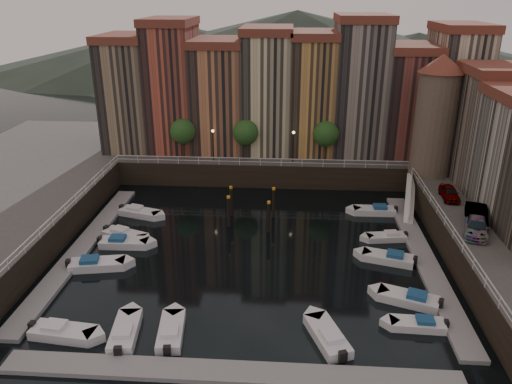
# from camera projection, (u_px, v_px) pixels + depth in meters

# --- Properties ---
(ground) EXTENTS (200.00, 200.00, 0.00)m
(ground) POSITION_uv_depth(u_px,v_px,m) (250.00, 249.00, 48.08)
(ground) COLOR black
(ground) RESTS_ON ground
(quay_far) EXTENTS (80.00, 20.00, 3.00)m
(quay_far) POSITION_uv_depth(u_px,v_px,m) (265.00, 153.00, 71.56)
(quay_far) COLOR black
(quay_far) RESTS_ON ground
(dock_left) EXTENTS (2.00, 28.00, 0.35)m
(dock_left) POSITION_uv_depth(u_px,v_px,m) (82.00, 247.00, 48.11)
(dock_left) COLOR gray
(dock_left) RESTS_ON ground
(dock_right) EXTENTS (2.00, 28.00, 0.35)m
(dock_right) POSITION_uv_depth(u_px,v_px,m) (424.00, 258.00, 46.06)
(dock_right) COLOR gray
(dock_right) RESTS_ON ground
(dock_near) EXTENTS (30.00, 2.00, 0.35)m
(dock_near) POSITION_uv_depth(u_px,v_px,m) (230.00, 373.00, 32.29)
(dock_near) COLOR gray
(dock_near) RESTS_ON ground
(mountains) EXTENTS (145.00, 100.00, 18.00)m
(mountains) POSITION_uv_depth(u_px,v_px,m) (285.00, 46.00, 146.73)
(mountains) COLOR #2D382D
(mountains) RESTS_ON ground
(far_terrace) EXTENTS (48.70, 10.30, 17.50)m
(far_terrace) POSITION_uv_depth(u_px,v_px,m) (289.00, 90.00, 65.49)
(far_terrace) COLOR #867255
(far_terrace) RESTS_ON quay_far
(corner_tower) EXTENTS (5.20, 5.20, 13.80)m
(corner_tower) POSITION_uv_depth(u_px,v_px,m) (436.00, 114.00, 56.40)
(corner_tower) COLOR #6B5B4C
(corner_tower) RESTS_ON quay_right
(promenade_trees) EXTENTS (21.20, 3.20, 5.20)m
(promenade_trees) POSITION_uv_depth(u_px,v_px,m) (251.00, 133.00, 62.52)
(promenade_trees) COLOR black
(promenade_trees) RESTS_ON quay_far
(street_lamps) EXTENTS (10.36, 0.36, 4.18)m
(street_lamps) POSITION_uv_depth(u_px,v_px,m) (253.00, 140.00, 61.83)
(street_lamps) COLOR black
(street_lamps) RESTS_ON quay_far
(railings) EXTENTS (36.08, 34.04, 0.52)m
(railings) POSITION_uv_depth(u_px,v_px,m) (254.00, 194.00, 51.17)
(railings) COLOR white
(railings) RESTS_ON ground
(gangway) EXTENTS (2.78, 8.32, 3.73)m
(gangway) POSITION_uv_depth(u_px,v_px,m) (410.00, 196.00, 55.52)
(gangway) COLOR white
(gangway) RESTS_ON ground
(mooring_pilings) EXTENTS (5.01, 4.19, 3.78)m
(mooring_pilings) POSITION_uv_depth(u_px,v_px,m) (250.00, 208.00, 52.96)
(mooring_pilings) COLOR black
(mooring_pilings) RESTS_ON ground
(boat_left_0) EXTENTS (5.05, 2.30, 1.14)m
(boat_left_0) POSITION_uv_depth(u_px,v_px,m) (62.00, 332.00, 35.79)
(boat_left_0) COLOR silver
(boat_left_0) RESTS_ON ground
(boat_left_1) EXTENTS (5.25, 2.71, 1.18)m
(boat_left_1) POSITION_uv_depth(u_px,v_px,m) (96.00, 264.00, 44.63)
(boat_left_1) COLOR silver
(boat_left_1) RESTS_ON ground
(boat_left_2) EXTENTS (4.96, 1.94, 1.13)m
(boat_left_2) POSITION_uv_depth(u_px,v_px,m) (123.00, 243.00, 48.49)
(boat_left_2) COLOR silver
(boat_left_2) RESTS_ON ground
(boat_left_3) EXTENTS (4.91, 3.26, 1.11)m
(boat_left_3) POSITION_uv_depth(u_px,v_px,m) (124.00, 235.00, 50.05)
(boat_left_3) COLOR silver
(boat_left_3) RESTS_ON ground
(boat_left_4) EXTENTS (4.98, 3.01, 1.12)m
(boat_left_4) POSITION_uv_depth(u_px,v_px,m) (139.00, 212.00, 55.11)
(boat_left_4) COLOR silver
(boat_left_4) RESTS_ON ground
(boat_right_0) EXTENTS (4.24, 1.68, 0.97)m
(boat_right_0) POSITION_uv_depth(u_px,v_px,m) (419.00, 324.00, 36.71)
(boat_right_0) COLOR silver
(boat_right_0) RESTS_ON ground
(boat_right_1) EXTENTS (5.09, 3.37, 1.15)m
(boat_right_1) POSITION_uv_depth(u_px,v_px,m) (410.00, 299.00, 39.64)
(boat_right_1) COLOR silver
(boat_right_1) RESTS_ON ground
(boat_right_2) EXTENTS (5.01, 2.99, 1.12)m
(boat_right_2) POSITION_uv_depth(u_px,v_px,m) (389.00, 258.00, 45.71)
(boat_right_2) COLOR silver
(boat_right_2) RESTS_ON ground
(boat_right_3) EXTENTS (4.21, 2.05, 0.94)m
(boat_right_3) POSITION_uv_depth(u_px,v_px,m) (387.00, 237.00, 49.73)
(boat_right_3) COLOR silver
(boat_right_3) RESTS_ON ground
(boat_right_4) EXTENTS (4.84, 1.78, 1.11)m
(boat_right_4) POSITION_uv_depth(u_px,v_px,m) (375.00, 211.00, 55.57)
(boat_right_4) COLOR silver
(boat_right_4) RESTS_ON ground
(boat_near_0) EXTENTS (2.31, 5.00, 1.13)m
(boat_near_0) POSITION_uv_depth(u_px,v_px,m) (125.00, 332.00, 35.77)
(boat_near_0) COLOR silver
(boat_near_0) RESTS_ON ground
(boat_near_1) EXTENTS (2.23, 4.86, 1.09)m
(boat_near_1) POSITION_uv_depth(u_px,v_px,m) (171.00, 332.00, 35.83)
(boat_near_1) COLOR silver
(boat_near_1) RESTS_ON ground
(boat_near_3) EXTENTS (3.38, 5.18, 1.17)m
(boat_near_3) POSITION_uv_depth(u_px,v_px,m) (328.00, 337.00, 35.29)
(boat_near_3) COLOR silver
(boat_near_3) RESTS_ON ground
(car_a) EXTENTS (1.72, 3.97, 1.33)m
(car_a) POSITION_uv_depth(u_px,v_px,m) (449.00, 194.00, 51.52)
(car_a) COLOR gray
(car_a) RESTS_ON quay_right
(car_b) EXTENTS (2.81, 5.10, 1.59)m
(car_b) POSITION_uv_depth(u_px,v_px,m) (476.00, 216.00, 46.10)
(car_b) COLOR gray
(car_b) RESTS_ON quay_right
(car_c) EXTENTS (3.35, 5.13, 1.38)m
(car_c) POSITION_uv_depth(u_px,v_px,m) (476.00, 228.00, 44.06)
(car_c) COLOR gray
(car_c) RESTS_ON quay_right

